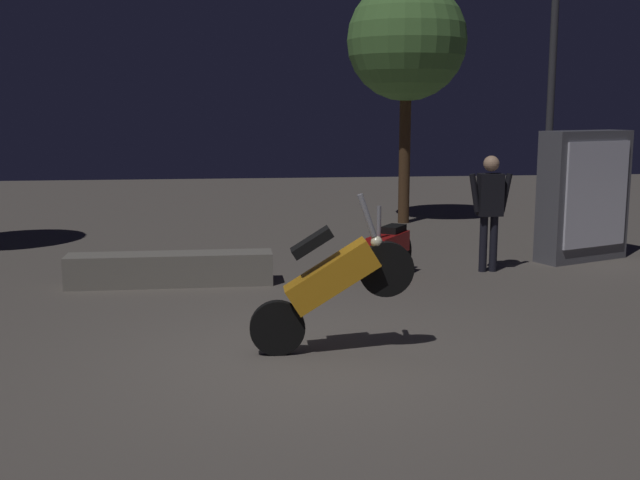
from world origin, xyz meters
name	(u,v)px	position (x,y,z in m)	size (l,w,h in m)	color
ground_plane	(304,359)	(0.00, 0.00, 0.00)	(40.00, 40.00, 0.00)	#605951
motorcycle_orange_foreground	(331,282)	(0.29, 0.17, 0.74)	(1.66, 0.32, 1.63)	black
motorcycle_red_parked_left	(388,249)	(1.58, 3.53, 0.44)	(1.02, 1.43, 1.11)	black
person_rider_beside	(490,202)	(3.19, 3.86, 1.06)	(0.67, 0.24, 1.76)	black
streetlamp_near	(553,54)	(5.38, 6.96, 3.44)	(0.36, 0.36, 5.49)	#38383D
tree_center_bg	(407,42)	(3.05, 8.98, 3.81)	(2.50, 2.50, 5.09)	#4C331E
kiosk_billboard	(584,196)	(5.01, 4.57, 1.05)	(1.67, 1.07, 2.10)	#595960
planter_wall_low	(170,269)	(-1.54, 3.51, 0.23)	(2.86, 0.50, 0.45)	gray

